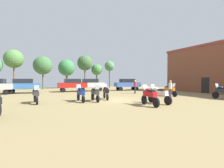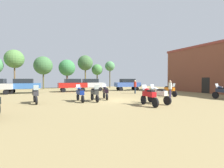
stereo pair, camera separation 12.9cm
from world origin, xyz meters
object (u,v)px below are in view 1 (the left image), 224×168
car_4 (24,85)px  tree_4 (97,70)px  car_1 (90,84)px  tree_1 (43,66)px  motorcycle_7 (36,94)px  tree_8 (109,66)px  motorcycle_3 (95,93)px  tree_3 (67,68)px  tree_2 (14,59)px  motorcycle_4 (170,90)px  car_3 (72,84)px  person_2 (135,86)px  motorcycle_6 (150,96)px  motorcycle_5 (223,92)px  motorcycle_1 (159,94)px  car_6 (127,84)px  motorcycle_8 (81,93)px  motorcycle_11 (106,92)px  tree_5 (85,63)px  person_1 (170,87)px

car_4 → tree_4: size_ratio=0.82×
car_1 → tree_1: (-6.84, 9.14, 3.45)m
motorcycle_7 → tree_8: 25.63m
motorcycle_3 → tree_3: (1.14, 22.41, 3.66)m
tree_1 → tree_3: tree_1 is taller
tree_2 → tree_3: bearing=-0.8°
motorcycle_4 → car_3: 14.42m
car_1 → person_2: bearing=-144.4°
motorcycle_4 → motorcycle_6: size_ratio=0.97×
motorcycle_5 → motorcycle_7: size_ratio=0.97×
person_2 → tree_2: bearing=-119.9°
motorcycle_1 → car_6: bearing=60.5°
motorcycle_8 → motorcycle_11: 2.67m
car_4 → tree_3: (7.46, 10.57, 3.21)m
motorcycle_3 → car_1: 12.50m
tree_2 → tree_3: 9.88m
motorcycle_1 → motorcycle_4: 6.29m
motorcycle_1 → motorcycle_5: size_ratio=1.08×
tree_2 → tree_5: tree_2 is taller
car_6 → tree_3: tree_3 is taller
motorcycle_6 → tree_1: size_ratio=0.35×
motorcycle_4 → motorcycle_8: bearing=-2.4°
car_4 → person_2: size_ratio=2.43×
motorcycle_4 → motorcycle_6: 7.68m
tree_1 → tree_8: tree_1 is taller
motorcycle_8 → tree_1: 21.35m
tree_1 → motorcycle_3: bearing=-80.4°
tree_3 → tree_8: size_ratio=1.01×
tree_1 → car_3: bearing=-66.7°
car_1 → car_4: 9.56m
motorcycle_8 → tree_8: 24.10m
motorcycle_6 → motorcycle_7: (-7.54, 4.73, -0.02)m
motorcycle_8 → motorcycle_11: size_ratio=1.08×
motorcycle_6 → person_2: 10.21m
motorcycle_4 → motorcycle_6: motorcycle_6 is taller
car_3 → tree_4: (7.44, 9.90, 2.93)m
motorcycle_4 → tree_8: tree_8 is taller
motorcycle_7 → person_2: (12.13, 4.38, 0.33)m
car_6 → tree_2: (-18.26, 11.40, 4.63)m
motorcycle_5 → person_1: person_1 is taller
car_4 → tree_8: bearing=-59.0°
motorcycle_1 → tree_1: bearing=98.6°
motorcycle_11 → car_4: bearing=136.6°
person_1 → car_4: bearing=114.7°
motorcycle_4 → motorcycle_6: bearing=32.1°
motorcycle_1 → car_4: 18.48m
motorcycle_3 → tree_2: (-8.64, 22.55, 5.08)m
motorcycle_5 → car_4: size_ratio=0.49×
motorcycle_11 → motorcycle_6: bearing=-62.4°
motorcycle_8 → motorcycle_1: bearing=-36.1°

